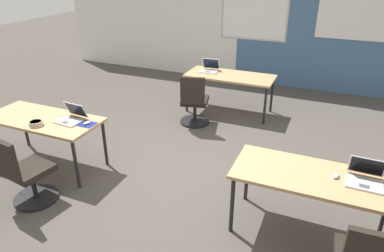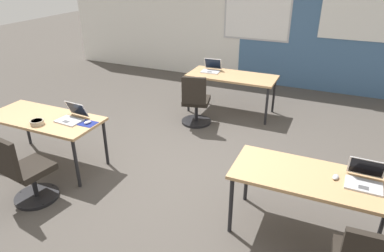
{
  "view_description": "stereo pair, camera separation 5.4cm",
  "coord_description": "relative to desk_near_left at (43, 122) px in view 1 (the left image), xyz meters",
  "views": [
    {
      "loc": [
        1.77,
        -3.75,
        2.67
      ],
      "look_at": [
        0.27,
        -0.23,
        0.82
      ],
      "focal_mm": 32.78,
      "sensor_mm": 36.0,
      "label": 1
    },
    {
      "loc": [
        1.82,
        -3.73,
        2.67
      ],
      "look_at": [
        0.27,
        -0.23,
        0.82
      ],
      "focal_mm": 32.78,
      "sensor_mm": 36.0,
      "label": 2
    }
  ],
  "objects": [
    {
      "name": "ground_plane",
      "position": [
        1.75,
        0.6,
        -0.66
      ],
      "size": [
        24.0,
        24.0,
        0.0
      ],
      "color": "#47423D"
    },
    {
      "name": "mouse_near_left_inner",
      "position": [
        0.68,
        0.07,
        0.08
      ],
      "size": [
        0.09,
        0.11,
        0.03
      ],
      "color": "silver",
      "rests_on": "mousepad_near_left_inner"
    },
    {
      "name": "laptop_far_left",
      "position": [
        1.32,
        2.88,
        0.11
      ],
      "size": [
        0.35,
        0.34,
        0.22
      ],
      "rotation": [
        0.0,
        0.0,
        0.08
      ],
      "color": "silver",
      "rests_on": "desk_far_center"
    },
    {
      "name": "desk_near_left",
      "position": [
        0.0,
        0.0,
        0.0
      ],
      "size": [
        1.6,
        0.7,
        0.72
      ],
      "color": "tan",
      "rests_on": "ground"
    },
    {
      "name": "back_wall_assembly",
      "position": [
        1.81,
        4.79,
        0.75
      ],
      "size": [
        10.0,
        0.27,
        2.8
      ],
      "color": "silver",
      "rests_on": "ground"
    },
    {
      "name": "desk_near_right",
      "position": [
        3.5,
        0.0,
        0.0
      ],
      "size": [
        1.6,
        0.7,
        0.72
      ],
      "color": "tan",
      "rests_on": "ground"
    },
    {
      "name": "snack_bowl",
      "position": [
        0.1,
        -0.21,
        0.1
      ],
      "size": [
        0.18,
        0.18,
        0.06
      ],
      "color": "tan",
      "rests_on": "desk_near_left"
    },
    {
      "name": "desk_far_center",
      "position": [
        1.75,
        2.8,
        0.0
      ],
      "size": [
        1.6,
        0.7,
        0.72
      ],
      "color": "tan",
      "rests_on": "ground"
    },
    {
      "name": "chair_far_left",
      "position": [
        1.37,
        2.01,
        -0.28
      ],
      "size": [
        0.53,
        0.58,
        0.92
      ],
      "rotation": [
        0.0,
        0.0,
        3.37
      ],
      "color": "black",
      "rests_on": "ground"
    },
    {
      "name": "mouse_near_right_end",
      "position": [
        3.69,
        0.05,
        0.08
      ],
      "size": [
        0.07,
        0.11,
        0.03
      ],
      "color": "#B2B2B7",
      "rests_on": "desk_near_right"
    },
    {
      "name": "mousepad_near_left_inner",
      "position": [
        0.68,
        0.07,
        0.06
      ],
      "size": [
        0.22,
        0.19,
        0.0
      ],
      "color": "navy",
      "rests_on": "desk_near_left"
    },
    {
      "name": "chair_near_left_inner",
      "position": [
        0.41,
        -0.77,
        -0.28
      ],
      "size": [
        0.52,
        0.57,
        0.92
      ],
      "rotation": [
        0.0,
        0.0,
        2.98
      ],
      "color": "black",
      "rests_on": "ground"
    },
    {
      "name": "laptop_near_left_inner",
      "position": [
        0.41,
        0.09,
        0.11
      ],
      "size": [
        0.36,
        0.35,
        0.22
      ],
      "rotation": [
        0.0,
        0.0,
        -0.08
      ],
      "color": "#B7B7BC",
      "rests_on": "desk_near_left"
    },
    {
      "name": "laptop_near_right_end",
      "position": [
        3.95,
        0.07,
        0.11
      ],
      "size": [
        0.34,
        0.31,
        0.23
      ],
      "rotation": [
        0.0,
        0.0,
        -0.03
      ],
      "color": "#B7B7BC",
      "rests_on": "desk_near_right"
    }
  ]
}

